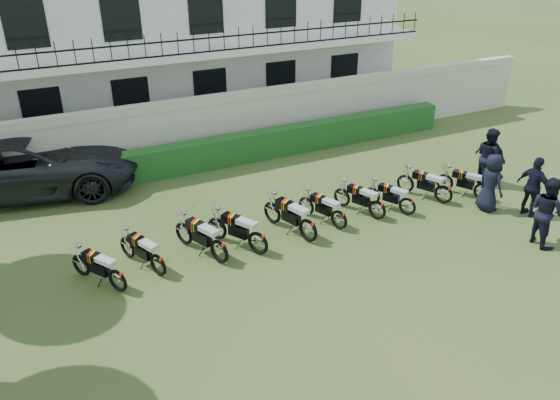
{
  "coord_description": "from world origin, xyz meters",
  "views": [
    {
      "loc": [
        -5.12,
        -9.55,
        7.62
      ],
      "look_at": [
        0.59,
        2.09,
        1.0
      ],
      "focal_mm": 35.0,
      "sensor_mm": 36.0,
      "label": 1
    }
  ],
  "objects_px": {
    "motorcycle_4": "(308,225)",
    "officer_4": "(489,157)",
    "motorcycle_7": "(408,202)",
    "suv": "(26,165)",
    "motorcycle_6": "(378,206)",
    "officer_3": "(491,183)",
    "officer_2": "(534,187)",
    "officer_5": "(490,158)",
    "motorcycle_9": "(483,187)",
    "motorcycle_3": "(258,238)",
    "officer_1": "(547,211)",
    "motorcycle_2": "(219,246)",
    "motorcycle_8": "(444,190)",
    "motorcycle_0": "(117,276)",
    "motorcycle_1": "(158,260)",
    "motorcycle_5": "(339,215)"
  },
  "relations": [
    {
      "from": "motorcycle_4",
      "to": "officer_4",
      "type": "bearing_deg",
      "value": -12.59
    },
    {
      "from": "motorcycle_7",
      "to": "suv",
      "type": "xyz_separation_m",
      "value": [
        -9.69,
        6.47,
        0.5
      ]
    },
    {
      "from": "motorcycle_6",
      "to": "officer_3",
      "type": "xyz_separation_m",
      "value": [
        3.3,
        -0.91,
        0.42
      ]
    },
    {
      "from": "officer_2",
      "to": "officer_5",
      "type": "xyz_separation_m",
      "value": [
        0.5,
        2.16,
        0.01
      ]
    },
    {
      "from": "motorcycle_7",
      "to": "motorcycle_9",
      "type": "relative_size",
      "value": 1.0
    },
    {
      "from": "motorcycle_3",
      "to": "suv",
      "type": "height_order",
      "value": "suv"
    },
    {
      "from": "officer_1",
      "to": "officer_3",
      "type": "bearing_deg",
      "value": 5.38
    },
    {
      "from": "motorcycle_2",
      "to": "officer_3",
      "type": "height_order",
      "value": "officer_3"
    },
    {
      "from": "officer_3",
      "to": "motorcycle_4",
      "type": "bearing_deg",
      "value": 87.32
    },
    {
      "from": "motorcycle_2",
      "to": "motorcycle_4",
      "type": "height_order",
      "value": "motorcycle_4"
    },
    {
      "from": "motorcycle_8",
      "to": "motorcycle_9",
      "type": "relative_size",
      "value": 1.08
    },
    {
      "from": "motorcycle_0",
      "to": "motorcycle_1",
      "type": "xyz_separation_m",
      "value": [
        1.0,
        0.22,
        0.0
      ]
    },
    {
      "from": "officer_2",
      "to": "officer_4",
      "type": "bearing_deg",
      "value": -17.81
    },
    {
      "from": "motorcycle_1",
      "to": "motorcycle_7",
      "type": "relative_size",
      "value": 1.09
    },
    {
      "from": "motorcycle_2",
      "to": "motorcycle_9",
      "type": "xyz_separation_m",
      "value": [
        8.43,
        -0.28,
        -0.06
      ]
    },
    {
      "from": "officer_2",
      "to": "officer_4",
      "type": "xyz_separation_m",
      "value": [
        0.45,
        2.17,
        0.05
      ]
    },
    {
      "from": "motorcycle_7",
      "to": "officer_5",
      "type": "bearing_deg",
      "value": -17.21
    },
    {
      "from": "motorcycle_5",
      "to": "officer_3",
      "type": "bearing_deg",
      "value": -31.4
    },
    {
      "from": "motorcycle_2",
      "to": "motorcycle_4",
      "type": "distance_m",
      "value": 2.48
    },
    {
      "from": "motorcycle_2",
      "to": "officer_1",
      "type": "xyz_separation_m",
      "value": [
        7.99,
        -2.83,
        0.45
      ]
    },
    {
      "from": "motorcycle_3",
      "to": "motorcycle_8",
      "type": "height_order",
      "value": "motorcycle_3"
    },
    {
      "from": "motorcycle_3",
      "to": "motorcycle_8",
      "type": "distance_m",
      "value": 6.17
    },
    {
      "from": "motorcycle_0",
      "to": "officer_4",
      "type": "relative_size",
      "value": 0.82
    },
    {
      "from": "motorcycle_5",
      "to": "suv",
      "type": "xyz_separation_m",
      "value": [
        -7.48,
        6.3,
        0.49
      ]
    },
    {
      "from": "motorcycle_1",
      "to": "officer_2",
      "type": "relative_size",
      "value": 0.94
    },
    {
      "from": "motorcycle_4",
      "to": "motorcycle_7",
      "type": "xyz_separation_m",
      "value": [
        3.29,
        0.03,
        -0.09
      ]
    },
    {
      "from": "motorcycle_9",
      "to": "officer_5",
      "type": "distance_m",
      "value": 1.41
    },
    {
      "from": "officer_3",
      "to": "officer_5",
      "type": "bearing_deg",
      "value": -40.0
    },
    {
      "from": "motorcycle_9",
      "to": "officer_4",
      "type": "relative_size",
      "value": 0.82
    },
    {
      "from": "motorcycle_6",
      "to": "officer_4",
      "type": "distance_m",
      "value": 4.62
    },
    {
      "from": "officer_2",
      "to": "officer_4",
      "type": "distance_m",
      "value": 2.22
    },
    {
      "from": "officer_4",
      "to": "officer_5",
      "type": "relative_size",
      "value": 1.04
    },
    {
      "from": "suv",
      "to": "motorcycle_3",
      "type": "bearing_deg",
      "value": -132.61
    },
    {
      "from": "motorcycle_5",
      "to": "officer_3",
      "type": "height_order",
      "value": "officer_3"
    },
    {
      "from": "motorcycle_8",
      "to": "officer_4",
      "type": "height_order",
      "value": "officer_4"
    },
    {
      "from": "motorcycle_3",
      "to": "officer_3",
      "type": "distance_m",
      "value": 7.15
    },
    {
      "from": "motorcycle_4",
      "to": "motorcycle_7",
      "type": "bearing_deg",
      "value": -17.44
    },
    {
      "from": "motorcycle_3",
      "to": "officer_4",
      "type": "distance_m",
      "value": 8.41
    },
    {
      "from": "motorcycle_5",
      "to": "officer_1",
      "type": "relative_size",
      "value": 0.89
    },
    {
      "from": "motorcycle_5",
      "to": "motorcycle_7",
      "type": "height_order",
      "value": "motorcycle_5"
    },
    {
      "from": "motorcycle_2",
      "to": "motorcycle_5",
      "type": "distance_m",
      "value": 3.56
    },
    {
      "from": "officer_4",
      "to": "officer_2",
      "type": "bearing_deg",
      "value": -175.37
    },
    {
      "from": "motorcycle_0",
      "to": "motorcycle_5",
      "type": "relative_size",
      "value": 0.93
    },
    {
      "from": "officer_1",
      "to": "officer_3",
      "type": "height_order",
      "value": "officer_1"
    },
    {
      "from": "motorcycle_9",
      "to": "officer_5",
      "type": "relative_size",
      "value": 0.85
    },
    {
      "from": "suv",
      "to": "officer_3",
      "type": "distance_m",
      "value": 14.04
    },
    {
      "from": "motorcycle_1",
      "to": "motorcycle_7",
      "type": "bearing_deg",
      "value": -24.43
    },
    {
      "from": "motorcycle_1",
      "to": "officer_5",
      "type": "bearing_deg",
      "value": -20.77
    },
    {
      "from": "officer_1",
      "to": "officer_5",
      "type": "distance_m",
      "value": 3.7
    },
    {
      "from": "motorcycle_7",
      "to": "officer_2",
      "type": "relative_size",
      "value": 0.86
    }
  ]
}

